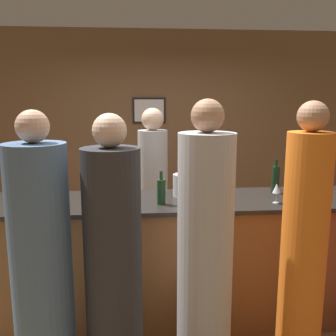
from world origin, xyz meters
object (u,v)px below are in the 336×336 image
Objects in this scene: guest_1 at (303,256)px; guest_2 at (205,256)px; bartender at (153,199)px; guest_4 at (113,269)px; wine_bottle_1 at (275,179)px; guest_0 at (42,273)px; ice_bucket at (184,185)px; wine_bottle_0 at (161,191)px.

guest_1 is 0.64m from guest_2.
guest_4 reaches higher than bartender.
bartender reaches higher than wine_bottle_1.
guest_0 is 0.43m from guest_4.
wine_bottle_1 is 0.83m from ice_bucket.
guest_2 is 9.90× the size of ice_bucket.
guest_2 is at bearing 172.75° from guest_1.
guest_0 is 1.09m from wine_bottle_0.
bartender is 0.82m from ice_bucket.
guest_4 is 9.47× the size of ice_bucket.
wine_bottle_1 is at bearing 3.10° from ice_bucket.
wine_bottle_1 is at bearing 15.20° from wine_bottle_0.
ice_bucket is (-0.67, 0.91, 0.28)m from guest_1.
guest_0 is 1.39m from ice_bucket.
guest_0 is 6.05× the size of wine_bottle_1.
guest_2 is at bearing 100.11° from bartender.
wine_bottle_1 is (1.38, 0.94, 0.35)m from guest_4.
wine_bottle_1 reaches higher than ice_bucket.
bartender is 1.30m from wine_bottle_1.
guest_2 is (-0.63, 0.08, -0.01)m from guest_1.
guest_4 is 1.10m from ice_bucket.
guest_4 is at bearing -117.88° from wine_bottle_0.
ice_bucket is at bearing 58.04° from guest_4.
guest_4 is at bearing -174.02° from guest_2.
wine_bottle_0 reaches higher than ice_bucket.
guest_1 is 1.04× the size of guest_4.
bartender is 9.43× the size of ice_bucket.
guest_2 is at bearing -87.28° from ice_bucket.
guest_2 is 1.05× the size of guest_4.
guest_1 reaches higher than guest_4.
bartender is at bearing 108.26° from ice_bucket.
guest_1 is (1.66, 0.02, 0.04)m from guest_0.
wine_bottle_0 is (-0.88, 0.67, 0.28)m from guest_1.
ice_bucket is at bearing 126.45° from guest_1.
wine_bottle_1 is at bearing 80.78° from guest_1.
ice_bucket is at bearing 92.72° from guest_2.
wine_bottle_0 is (-0.25, 0.59, 0.29)m from guest_2.
guest_2 is 0.60m from guest_4.
bartender is at bearing 147.76° from wine_bottle_1.
ice_bucket is (-0.04, 0.83, 0.29)m from guest_2.
guest_4 is at bearing 4.98° from guest_0.
guest_0 reaches higher than wine_bottle_0.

